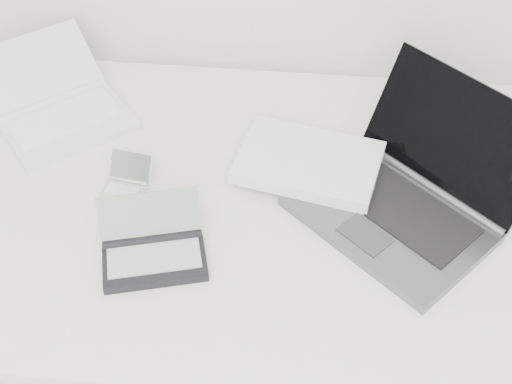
# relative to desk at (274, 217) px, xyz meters

# --- Properties ---
(desk) EXTENTS (1.60, 0.80, 0.73)m
(desk) POSITION_rel_desk_xyz_m (0.00, 0.00, 0.00)
(desk) COLOR white
(desk) RESTS_ON ground
(laptop_large) EXTENTS (0.56, 0.46, 0.21)m
(laptop_large) POSITION_rel_desk_xyz_m (0.17, 0.03, 0.08)
(laptop_large) COLOR slate
(laptop_large) RESTS_ON desk
(netbook_open_white) EXTENTS (0.37, 0.38, 0.11)m
(netbook_open_white) POSITION_rel_desk_xyz_m (-0.46, 0.19, 0.07)
(netbook_open_white) COLOR white
(netbook_open_white) RESTS_ON desk
(pda_silver) EXTENTS (0.09, 0.11, 0.06)m
(pda_silver) POSITION_rel_desk_xyz_m (-0.28, -0.00, 0.06)
(pda_silver) COLOR silver
(pda_silver) RESTS_ON desk
(palmtop_charcoal) EXTENTS (0.21, 0.19, 0.08)m
(palmtop_charcoal) POSITION_rel_desk_xyz_m (-0.19, -0.16, 0.06)
(palmtop_charcoal) COLOR black
(palmtop_charcoal) RESTS_ON desk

